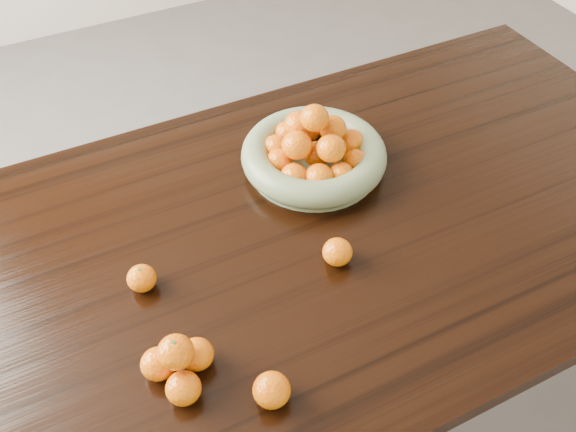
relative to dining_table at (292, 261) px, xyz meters
name	(u,v)px	position (x,y,z in m)	size (l,w,h in m)	color
ground	(291,406)	(0.00, 0.00, -0.66)	(5.00, 5.00, 0.00)	#555250
dining_table	(292,261)	(0.00, 0.00, 0.00)	(2.00, 1.00, 0.75)	black
fruit_bowl	(314,153)	(0.14, 0.17, 0.13)	(0.34, 0.34, 0.17)	#657153
orange_pyramid	(178,364)	(-0.33, -0.22, 0.13)	(0.13, 0.13, 0.11)	orange
loose_orange_0	(142,278)	(-0.33, 0.00, 0.12)	(0.06, 0.06, 0.05)	orange
loose_orange_1	(272,390)	(-0.21, -0.33, 0.12)	(0.07, 0.07, 0.06)	orange
loose_orange_2	(337,252)	(0.05, -0.11, 0.12)	(0.06, 0.06, 0.06)	orange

